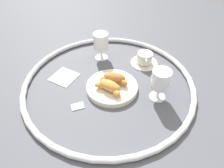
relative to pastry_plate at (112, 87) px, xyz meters
name	(u,v)px	position (x,y,z in m)	size (l,w,h in m)	color
ground_plane	(109,84)	(0.02, -0.03, -0.01)	(2.20, 2.20, 0.00)	#4C4F56
table_chrome_rim	(109,82)	(0.02, -0.03, 0.00)	(0.76, 0.76, 0.02)	silver
pastry_plate	(112,87)	(0.00, 0.00, 0.00)	(0.23, 0.23, 0.02)	silver
croissant_large	(114,78)	(-0.01, -0.02, 0.03)	(0.14, 0.07, 0.04)	#AD6B33
croissant_small	(109,86)	(0.01, 0.03, 0.03)	(0.12, 0.10, 0.04)	#CC893D
coffee_cup_near	(145,59)	(-0.14, -0.21, 0.01)	(0.14, 0.14, 0.06)	silver
juice_glass_left	(101,42)	(0.09, -0.23, 0.08)	(0.08, 0.08, 0.14)	white
juice_glass_right	(161,80)	(-0.20, 0.02, 0.08)	(0.08, 0.08, 0.14)	white
sugar_packet	(78,106)	(0.12, 0.12, -0.01)	(0.05, 0.03, 0.01)	white
folded_napkin	(64,77)	(0.23, -0.05, -0.01)	(0.11, 0.11, 0.01)	silver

